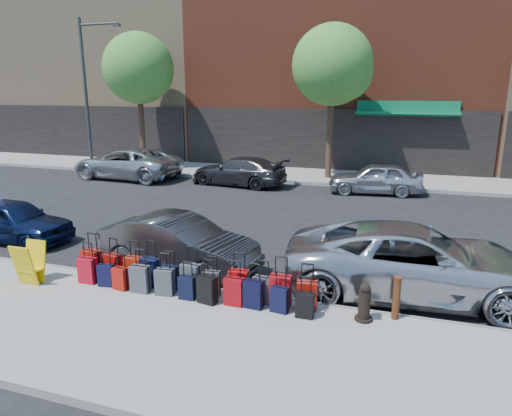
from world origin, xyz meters
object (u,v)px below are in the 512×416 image
(tree_center, at_px, (335,67))
(streetlight, at_px, (88,85))
(bollard, at_px, (396,297))
(car_far_0, at_px, (127,163))
(fire_hydrant, at_px, (364,303))
(car_far_2, at_px, (375,178))
(car_near_1, at_px, (179,244))
(tree_left, at_px, (141,70))
(display_rack, at_px, (30,264))
(car_far_1, at_px, (239,171))
(suitcase_front_5, at_px, (191,278))
(car_near_2, at_px, (414,261))
(car_near_0, at_px, (13,220))

(tree_center, height_order, streetlight, streetlight)
(bollard, height_order, car_far_0, car_far_0)
(fire_hydrant, height_order, car_far_2, car_far_2)
(car_far_2, bearing_deg, streetlight, -103.13)
(tree_center, height_order, car_far_0, tree_center)
(bollard, distance_m, car_near_1, 5.38)
(fire_hydrant, bearing_deg, tree_left, 138.67)
(display_rack, bearing_deg, bollard, 5.21)
(display_rack, distance_m, car_far_1, 12.48)
(car_near_1, bearing_deg, suitcase_front_5, -136.25)
(fire_hydrant, bearing_deg, car_far_2, 98.76)
(tree_center, xyz_separation_m, car_far_0, (-9.94, -2.73, -4.64))
(tree_center, distance_m, car_far_0, 11.30)
(suitcase_front_5, relative_size, car_near_2, 0.18)
(suitcase_front_5, bearing_deg, fire_hydrant, 4.87)
(tree_center, distance_m, car_far_2, 5.80)
(streetlight, distance_m, suitcase_front_5, 19.11)
(tree_center, height_order, car_far_2, tree_center)
(bollard, bearing_deg, car_far_1, 122.72)
(streetlight, bearing_deg, tree_center, 2.98)
(bollard, relative_size, car_far_0, 0.15)
(bollard, height_order, car_far_1, car_far_1)
(suitcase_front_5, height_order, car_far_1, car_far_1)
(display_rack, relative_size, car_far_0, 0.17)
(car_near_1, bearing_deg, tree_left, 42.15)
(streetlight, relative_size, fire_hydrant, 10.70)
(display_rack, bearing_deg, car_near_0, 139.47)
(streetlight, height_order, bollard, streetlight)
(display_rack, bearing_deg, tree_left, 111.60)
(car_far_0, height_order, car_far_2, car_far_0)
(display_rack, distance_m, car_far_0, 13.51)
(fire_hydrant, xyz_separation_m, car_far_0, (-12.89, 11.69, 0.28))
(streetlight, bearing_deg, car_near_2, -34.53)
(tree_center, bearing_deg, car_near_1, -97.56)
(tree_left, height_order, bollard, tree_left)
(suitcase_front_5, relative_size, fire_hydrant, 1.35)
(display_rack, bearing_deg, car_near_1, 38.38)
(tree_center, relative_size, suitcase_front_5, 7.20)
(suitcase_front_5, distance_m, car_near_0, 6.99)
(car_far_0, distance_m, car_far_1, 5.98)
(car_near_1, relative_size, car_far_1, 0.89)
(bollard, bearing_deg, tree_left, 134.68)
(display_rack, bearing_deg, tree_center, 73.15)
(streetlight, relative_size, car_near_2, 1.45)
(streetlight, bearing_deg, display_rack, -57.42)
(fire_hydrant, height_order, car_near_2, car_near_2)
(suitcase_front_5, relative_size, car_far_2, 0.26)
(car_far_2, bearing_deg, car_far_1, -95.93)
(tree_center, relative_size, car_far_2, 1.84)
(tree_center, xyz_separation_m, car_far_2, (2.30, -2.43, -4.74))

